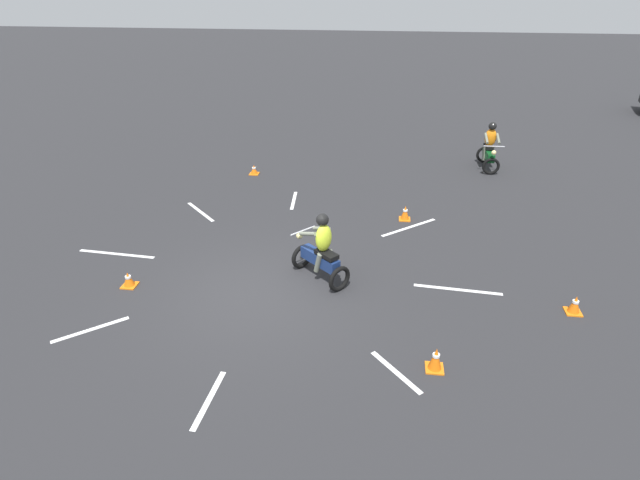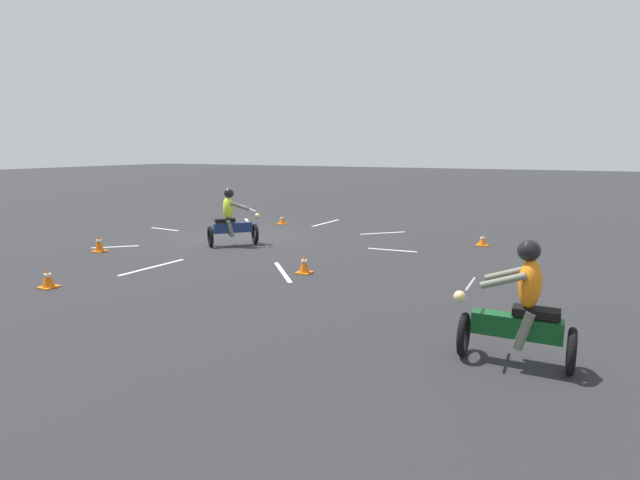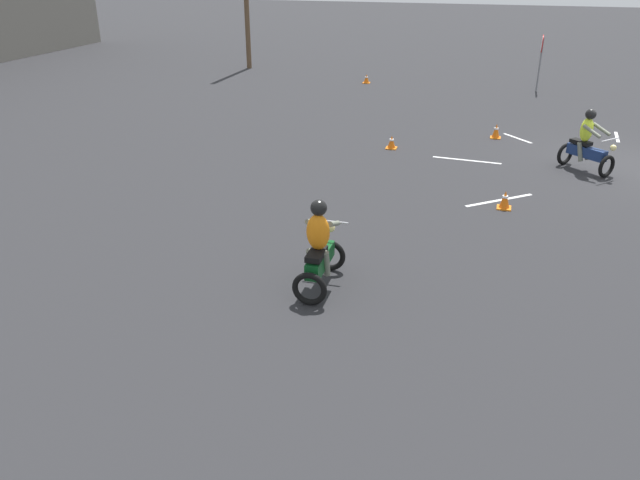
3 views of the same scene
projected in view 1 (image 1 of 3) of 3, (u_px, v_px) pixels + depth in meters
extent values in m
plane|color=#28282B|center=(258.00, 294.00, 10.89)|extent=(120.00, 120.00, 0.00)
torus|color=black|center=(302.00, 256.00, 11.75)|extent=(0.51, 0.47, 0.60)
torus|color=black|center=(339.00, 279.00, 10.88)|extent=(0.51, 0.47, 0.60)
cube|color=navy|center=(320.00, 259.00, 11.21)|extent=(0.91, 0.98, 0.28)
cube|color=black|center=(327.00, 254.00, 10.96)|extent=(0.57, 0.59, 0.10)
cylinder|color=silver|center=(303.00, 231.00, 11.39)|extent=(0.55, 0.49, 0.04)
sphere|color=#F2E08C|center=(300.00, 236.00, 11.56)|extent=(0.23, 0.23, 0.16)
ellipsoid|color=#D8F233|center=(324.00, 238.00, 10.86)|extent=(0.48, 0.48, 0.64)
cylinder|color=slate|center=(322.00, 229.00, 11.15)|extent=(0.43, 0.47, 0.27)
cylinder|color=slate|center=(308.00, 234.00, 10.92)|extent=(0.43, 0.47, 0.27)
cylinder|color=slate|center=(328.00, 258.00, 11.23)|extent=(0.25, 0.26, 0.51)
cylinder|color=slate|center=(318.00, 263.00, 11.06)|extent=(0.25, 0.26, 0.51)
sphere|color=black|center=(322.00, 220.00, 10.69)|extent=(0.40, 0.40, 0.28)
torus|color=black|center=(491.00, 166.00, 17.32)|extent=(0.11, 0.60, 0.60)
torus|color=black|center=(484.00, 155.00, 18.46)|extent=(0.11, 0.60, 0.60)
cube|color=#0F4C1E|center=(489.00, 154.00, 17.79)|extent=(1.10, 0.26, 0.28)
cube|color=black|center=(488.00, 147.00, 17.88)|extent=(0.56, 0.27, 0.10)
cylinder|color=silver|center=(494.00, 146.00, 17.03)|extent=(0.05, 0.70, 0.04)
sphere|color=#F2E08C|center=(494.00, 153.00, 17.00)|extent=(0.16, 0.16, 0.16)
ellipsoid|color=orange|center=(491.00, 137.00, 17.62)|extent=(0.29, 0.40, 0.64)
cylinder|color=slate|center=(486.00, 138.00, 17.35)|extent=(0.55, 0.10, 0.27)
cylinder|color=slate|center=(498.00, 139.00, 17.31)|extent=(0.55, 0.10, 0.27)
cylinder|color=slate|center=(484.00, 153.00, 17.89)|extent=(0.25, 0.12, 0.51)
cylinder|color=slate|center=(492.00, 154.00, 17.86)|extent=(0.25, 0.12, 0.51)
sphere|color=black|center=(493.00, 126.00, 17.39)|extent=(0.28, 0.28, 0.28)
cube|color=orange|center=(254.00, 174.00, 17.49)|extent=(0.32, 0.32, 0.03)
cone|color=orange|center=(254.00, 169.00, 17.41)|extent=(0.24, 0.24, 0.30)
cylinder|color=white|center=(254.00, 168.00, 17.39)|extent=(0.13, 0.13, 0.05)
cube|color=orange|center=(573.00, 312.00, 10.29)|extent=(0.32, 0.32, 0.03)
cone|color=orange|center=(575.00, 304.00, 10.20)|extent=(0.24, 0.24, 0.36)
cylinder|color=white|center=(576.00, 302.00, 10.17)|extent=(0.13, 0.13, 0.05)
cube|color=orange|center=(130.00, 285.00, 11.17)|extent=(0.32, 0.32, 0.03)
cone|color=orange|center=(128.00, 279.00, 11.09)|extent=(0.24, 0.24, 0.32)
cylinder|color=white|center=(128.00, 277.00, 11.07)|extent=(0.13, 0.13, 0.05)
cube|color=orange|center=(434.00, 368.00, 8.81)|extent=(0.32, 0.32, 0.03)
cone|color=orange|center=(436.00, 358.00, 8.70)|extent=(0.24, 0.24, 0.43)
cylinder|color=white|center=(436.00, 355.00, 8.67)|extent=(0.13, 0.13, 0.05)
cube|color=orange|center=(405.00, 219.00, 14.22)|extent=(0.32, 0.32, 0.03)
cone|color=orange|center=(405.00, 212.00, 14.12)|extent=(0.24, 0.24, 0.39)
cylinder|color=white|center=(405.00, 210.00, 14.09)|extent=(0.13, 0.13, 0.05)
cube|color=silver|center=(209.00, 400.00, 8.17)|extent=(1.32, 0.19, 0.01)
cube|color=silver|center=(396.00, 372.00, 8.74)|extent=(1.01, 0.92, 0.01)
cube|color=silver|center=(458.00, 290.00, 11.04)|extent=(0.23, 1.92, 0.01)
cube|color=silver|center=(409.00, 227.00, 13.77)|extent=(1.33, 1.53, 0.01)
cube|color=silver|center=(294.00, 200.00, 15.43)|extent=(1.38, 0.21, 0.01)
cube|color=silver|center=(201.00, 212.00, 14.69)|extent=(1.23, 1.22, 0.01)
cube|color=silver|center=(117.00, 254.00, 12.46)|extent=(0.22, 2.03, 0.01)
cube|color=silver|center=(91.00, 330.00, 9.79)|extent=(1.01, 1.18, 0.01)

